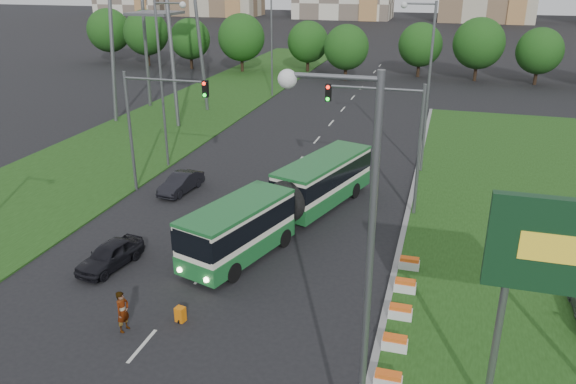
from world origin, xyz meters
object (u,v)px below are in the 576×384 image
(traffic_mast_median, at_px, (393,128))
(traffic_mast_left, at_px, (151,114))
(car_left_near, at_px, (110,255))
(pedestrian, at_px, (123,311))
(articulated_bus, at_px, (285,200))
(car_left_far, at_px, (181,183))
(shopping_trolley, at_px, (180,314))

(traffic_mast_median, distance_m, traffic_mast_left, 15.19)
(traffic_mast_median, xyz_separation_m, car_left_near, (-12.52, -10.72, -4.69))
(traffic_mast_median, height_order, pedestrian, traffic_mast_median)
(pedestrian, bearing_deg, articulated_bus, -8.44)
(car_left_near, height_order, car_left_far, car_left_near)
(traffic_mast_median, relative_size, car_left_far, 2.06)
(car_left_near, xyz_separation_m, shopping_trolley, (5.47, -3.30, -0.33))
(traffic_mast_median, distance_m, shopping_trolley, 16.48)
(traffic_mast_median, xyz_separation_m, articulated_bus, (-5.45, -3.68, -3.72))
(articulated_bus, bearing_deg, shopping_trolley, -81.57)
(traffic_mast_left, height_order, car_left_far, traffic_mast_left)
(traffic_mast_left, height_order, pedestrian, traffic_mast_left)
(car_left_far, xyz_separation_m, shopping_trolley, (6.63, -13.56, -0.31))
(car_left_near, height_order, pedestrian, pedestrian)
(articulated_bus, relative_size, pedestrian, 8.84)
(traffic_mast_left, xyz_separation_m, pedestrian, (6.16, -14.25, -4.43))
(car_left_far, bearing_deg, shopping_trolley, -57.07)
(traffic_mast_left, height_order, shopping_trolley, traffic_mast_left)
(car_left_far, bearing_deg, traffic_mast_left, -153.23)
(pedestrian, bearing_deg, car_left_near, 46.47)
(car_left_near, distance_m, shopping_trolley, 6.40)
(traffic_mast_median, bearing_deg, car_left_near, -139.44)
(traffic_mast_median, bearing_deg, car_left_far, -178.05)
(pedestrian, bearing_deg, traffic_mast_left, 31.96)
(articulated_bus, relative_size, shopping_trolley, 23.91)
(pedestrian, xyz_separation_m, shopping_trolley, (1.94, 1.23, -0.58))
(traffic_mast_left, bearing_deg, pedestrian, -66.63)
(traffic_mast_left, distance_m, car_left_far, 4.96)
(car_left_near, height_order, shopping_trolley, car_left_near)
(car_left_far, bearing_deg, articulated_bus, -14.46)
(traffic_mast_median, relative_size, traffic_mast_left, 1.00)
(car_left_near, bearing_deg, car_left_far, 106.16)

